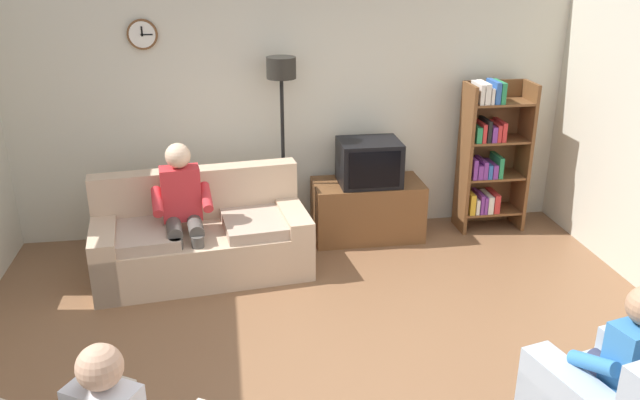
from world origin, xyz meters
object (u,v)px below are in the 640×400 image
at_px(floor_lamp, 282,99).
at_px(person_on_couch, 183,206).
at_px(tv_stand, 367,210).
at_px(tv, 369,162).
at_px(person_in_right_armchair, 622,361).
at_px(couch, 202,240).
at_px(bookshelf, 489,154).

height_order(floor_lamp, person_on_couch, floor_lamp).
height_order(tv_stand, person_on_couch, person_on_couch).
bearing_deg(tv_stand, person_on_couch, -160.71).
relative_size(floor_lamp, person_on_couch, 1.49).
relative_size(tv, person_in_right_armchair, 0.54).
bearing_deg(couch, person_on_couch, -141.73).
xyz_separation_m(tv, floor_lamp, (-0.84, 0.12, 0.64)).
height_order(bookshelf, person_in_right_armchair, bookshelf).
relative_size(bookshelf, person_on_couch, 1.28).
relative_size(couch, person_on_couch, 1.60).
bearing_deg(tv, bookshelf, 4.01).
xyz_separation_m(tv, person_in_right_armchair, (0.77, -3.15, -0.21)).
relative_size(tv_stand, person_on_couch, 0.89).
relative_size(tv, floor_lamp, 0.32).
height_order(couch, tv, tv).
bearing_deg(couch, tv_stand, 17.40).
relative_size(bookshelf, person_in_right_armchair, 1.41).
bearing_deg(tv, person_in_right_armchair, -76.24).
relative_size(floor_lamp, person_in_right_armchair, 1.65).
xyz_separation_m(person_on_couch, person_in_right_armchair, (2.57, -2.54, -0.09)).
distance_m(bookshelf, person_on_couch, 3.17).
distance_m(couch, person_on_couch, 0.42).
distance_m(couch, tv_stand, 1.74).
distance_m(couch, person_in_right_armchair, 3.61).
bearing_deg(person_in_right_armchair, bookshelf, 80.88).
xyz_separation_m(tv_stand, person_in_right_armchair, (0.77, -3.17, 0.31)).
height_order(couch, tv_stand, couch).
distance_m(tv_stand, person_in_right_armchair, 3.28).
bearing_deg(bookshelf, person_on_couch, -167.31).
bearing_deg(floor_lamp, couch, -142.84).
relative_size(tv_stand, tv, 1.83).
xyz_separation_m(tv_stand, person_on_couch, (-1.80, -0.63, 0.40)).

